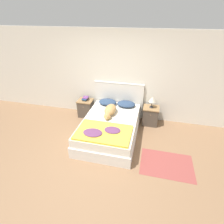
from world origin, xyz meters
The scene contains 13 objects.
ground_plane centered at (0.00, 0.00, 0.00)m, with size 16.00×16.00×0.00m, color #896647.
wall_back centered at (0.00, 2.13, 1.27)m, with size 9.00×0.06×2.55m.
bed centered at (0.12, 0.99, 0.25)m, with size 1.40×2.10×0.51m.
headboard centered at (0.12, 2.06, 0.58)m, with size 1.48×0.06×1.12m.
nightstand_left centered at (-0.88, 1.82, 0.27)m, with size 0.45×0.41×0.55m.
nightstand_right centered at (1.11, 1.82, 0.27)m, with size 0.45×0.41×0.55m.
pillow_left centered at (-0.16, 1.79, 0.58)m, with size 0.53×0.39×0.14m.
pillow_right centered at (0.39, 1.79, 0.58)m, with size 0.53×0.39×0.14m.
quilt centered at (0.11, 0.38, 0.54)m, with size 1.24×0.80×0.09m.
dog centered at (0.05, 1.25, 0.61)m, with size 0.29×0.79×0.22m.
book_stack centered at (-0.88, 1.85, 0.59)m, with size 0.17×0.23×0.09m.
table_lamp centered at (1.11, 1.82, 0.79)m, with size 0.20×0.20×0.33m.
rug centered at (1.57, 0.27, 0.00)m, with size 1.12×0.81×0.00m.
Camera 1 is at (1.05, -2.67, 2.90)m, focal length 28.00 mm.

